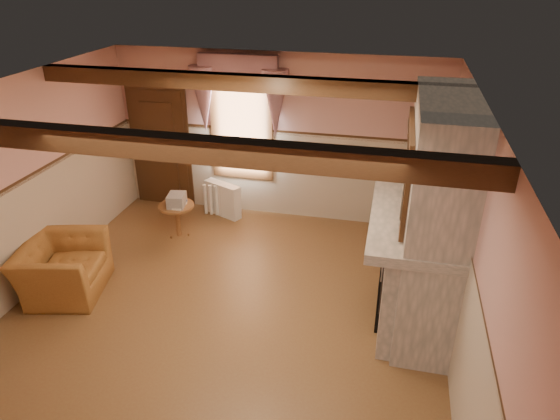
% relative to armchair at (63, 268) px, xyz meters
% --- Properties ---
extents(floor, '(5.50, 6.00, 0.01)m').
position_rel_armchair_xyz_m(floor, '(2.25, -0.05, -0.36)').
color(floor, brown).
rests_on(floor, ground).
extents(ceiling, '(5.50, 6.00, 0.01)m').
position_rel_armchair_xyz_m(ceiling, '(2.25, -0.05, 2.44)').
color(ceiling, silver).
rests_on(ceiling, wall_back).
extents(wall_back, '(5.50, 0.02, 2.80)m').
position_rel_armchair_xyz_m(wall_back, '(2.25, 2.95, 1.04)').
color(wall_back, '#D39892').
rests_on(wall_back, floor).
extents(wall_left, '(0.02, 6.00, 2.80)m').
position_rel_armchair_xyz_m(wall_left, '(-0.50, -0.05, 1.04)').
color(wall_left, '#D39892').
rests_on(wall_left, floor).
extents(wall_right, '(0.02, 6.00, 2.80)m').
position_rel_armchair_xyz_m(wall_right, '(5.00, -0.05, 1.04)').
color(wall_right, '#D39892').
rests_on(wall_right, floor).
extents(wainscot, '(5.50, 6.00, 1.50)m').
position_rel_armchair_xyz_m(wainscot, '(2.25, -0.05, 0.39)').
color(wainscot, '#BEAD98').
rests_on(wainscot, floor).
extents(chair_rail, '(5.50, 6.00, 0.08)m').
position_rel_armchair_xyz_m(chair_rail, '(2.25, -0.05, 1.14)').
color(chair_rail, black).
rests_on(chair_rail, wainscot).
extents(firebox, '(0.20, 0.95, 0.90)m').
position_rel_armchair_xyz_m(firebox, '(4.25, 0.55, 0.09)').
color(firebox, black).
rests_on(firebox, floor).
extents(armchair, '(1.21, 1.31, 0.73)m').
position_rel_armchair_xyz_m(armchair, '(0.00, 0.00, 0.00)').
color(armchair, '#9E662D').
rests_on(armchair, floor).
extents(side_table, '(0.70, 0.70, 0.55)m').
position_rel_armchair_xyz_m(side_table, '(0.87, 1.79, -0.09)').
color(side_table, brown).
rests_on(side_table, floor).
extents(book_stack, '(0.31, 0.36, 0.20)m').
position_rel_armchair_xyz_m(book_stack, '(0.90, 1.77, 0.29)').
color(book_stack, '#B7AD8C').
rests_on(book_stack, side_table).
extents(radiator, '(0.71, 0.45, 0.60)m').
position_rel_armchair_xyz_m(radiator, '(1.34, 2.65, -0.06)').
color(radiator, white).
rests_on(radiator, floor).
extents(bowl, '(0.34, 0.34, 0.08)m').
position_rel_armchair_xyz_m(bowl, '(4.49, 0.57, 1.10)').
color(bowl, brown).
rests_on(bowl, mantel).
extents(mantel_clock, '(0.14, 0.24, 0.20)m').
position_rel_armchair_xyz_m(mantel_clock, '(4.49, 1.36, 1.16)').
color(mantel_clock, black).
rests_on(mantel_clock, mantel).
extents(oil_lamp, '(0.11, 0.11, 0.28)m').
position_rel_armchair_xyz_m(oil_lamp, '(4.49, 0.97, 1.20)').
color(oil_lamp, '#D2843B').
rests_on(oil_lamp, mantel).
extents(candle_red, '(0.06, 0.06, 0.16)m').
position_rel_armchair_xyz_m(candle_red, '(4.49, 0.12, 1.14)').
color(candle_red, '#A71417').
rests_on(candle_red, mantel).
extents(jar_yellow, '(0.06, 0.06, 0.12)m').
position_rel_armchair_xyz_m(jar_yellow, '(4.49, 0.20, 1.12)').
color(jar_yellow, yellow).
rests_on(jar_yellow, mantel).
extents(fireplace, '(0.85, 2.00, 2.80)m').
position_rel_armchair_xyz_m(fireplace, '(4.67, 0.55, 1.04)').
color(fireplace, gray).
rests_on(fireplace, floor).
extents(mantel, '(1.05, 2.05, 0.12)m').
position_rel_armchair_xyz_m(mantel, '(4.49, 0.55, 1.00)').
color(mantel, gray).
rests_on(mantel, fireplace).
extents(overmantel_mirror, '(0.06, 1.44, 1.04)m').
position_rel_armchair_xyz_m(overmantel_mirror, '(4.31, 0.55, 1.61)').
color(overmantel_mirror, silver).
rests_on(overmantel_mirror, fireplace).
extents(door, '(1.10, 0.10, 2.10)m').
position_rel_armchair_xyz_m(door, '(0.15, 2.89, 0.69)').
color(door, black).
rests_on(door, floor).
extents(window, '(1.06, 0.08, 2.02)m').
position_rel_armchair_xyz_m(window, '(1.65, 2.92, 1.29)').
color(window, white).
rests_on(window, wall_back).
extents(window_drapes, '(1.30, 0.14, 1.40)m').
position_rel_armchair_xyz_m(window_drapes, '(1.65, 2.83, 1.89)').
color(window_drapes, gray).
rests_on(window_drapes, wall_back).
extents(ceiling_beam_front, '(5.50, 0.18, 0.20)m').
position_rel_armchair_xyz_m(ceiling_beam_front, '(2.25, -1.25, 2.34)').
color(ceiling_beam_front, black).
rests_on(ceiling_beam_front, ceiling).
extents(ceiling_beam_back, '(5.50, 0.18, 0.20)m').
position_rel_armchair_xyz_m(ceiling_beam_back, '(2.25, 1.15, 2.34)').
color(ceiling_beam_back, black).
rests_on(ceiling_beam_back, ceiling).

